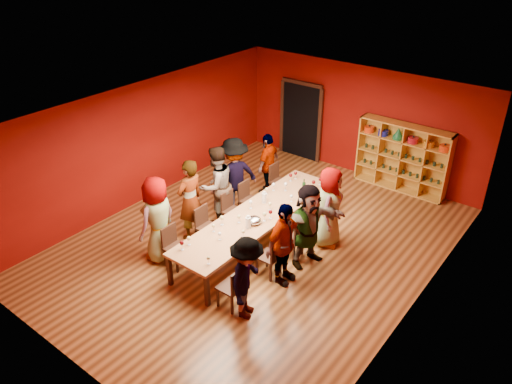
# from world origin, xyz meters

# --- Properties ---
(room_shell) EXTENTS (7.10, 9.10, 3.04)m
(room_shell) POSITION_xyz_m (0.00, 0.00, 1.50)
(room_shell) COLOR brown
(room_shell) RESTS_ON ground
(tasting_table) EXTENTS (1.10, 4.50, 0.75)m
(tasting_table) POSITION_xyz_m (0.00, 0.00, 0.70)
(tasting_table) COLOR #A56D44
(tasting_table) RESTS_ON ground
(doorway) EXTENTS (1.40, 0.17, 2.30)m
(doorway) POSITION_xyz_m (-1.80, 4.43, 1.12)
(doorway) COLOR black
(doorway) RESTS_ON ground
(shelving_unit) EXTENTS (2.40, 0.40, 1.80)m
(shelving_unit) POSITION_xyz_m (1.40, 4.32, 0.98)
(shelving_unit) COLOR gold
(shelving_unit) RESTS_ON ground
(chair_person_left_0) EXTENTS (0.42, 0.42, 0.89)m
(chair_person_left_0) POSITION_xyz_m (-0.91, -1.65, 0.50)
(chair_person_left_0) COLOR black
(chair_person_left_0) RESTS_ON ground
(person_left_0) EXTENTS (0.57, 0.95, 1.87)m
(person_left_0) POSITION_xyz_m (-1.31, -1.65, 0.94)
(person_left_0) COLOR silver
(person_left_0) RESTS_ON ground
(chair_person_left_1) EXTENTS (0.42, 0.42, 0.89)m
(chair_person_left_1) POSITION_xyz_m (-0.91, -0.69, 0.50)
(chair_person_left_1) COLOR black
(chair_person_left_1) RESTS_ON ground
(person_left_1) EXTENTS (0.53, 0.71, 1.90)m
(person_left_1) POSITION_xyz_m (-1.33, -0.69, 0.95)
(person_left_1) COLOR #151D3C
(person_left_1) RESTS_ON ground
(chair_person_left_2) EXTENTS (0.42, 0.42, 0.89)m
(chair_person_left_2) POSITION_xyz_m (-0.91, 0.16, 0.50)
(chair_person_left_2) COLOR black
(chair_person_left_2) RESTS_ON ground
(person_left_2) EXTENTS (0.63, 0.98, 1.89)m
(person_left_2) POSITION_xyz_m (-1.33, 0.16, 0.94)
(person_left_2) COLOR #5178A7
(person_left_2) RESTS_ON ground
(chair_person_left_3) EXTENTS (0.42, 0.42, 0.89)m
(chair_person_left_3) POSITION_xyz_m (-0.91, 0.78, 0.50)
(chair_person_left_3) COLOR black
(chair_person_left_3) RESTS_ON ground
(person_left_3) EXTENTS (0.92, 1.32, 1.89)m
(person_left_3) POSITION_xyz_m (-1.31, 0.78, 0.95)
(person_left_3) COLOR #C0818D
(person_left_3) RESTS_ON ground
(chair_person_left_4) EXTENTS (0.42, 0.42, 0.89)m
(chair_person_left_4) POSITION_xyz_m (-0.91, 2.00, 0.50)
(chair_person_left_4) COLOR black
(chair_person_left_4) RESTS_ON ground
(person_left_4) EXTENTS (0.58, 1.02, 1.64)m
(person_left_4) POSITION_xyz_m (-1.21, 2.00, 0.82)
(person_left_4) COLOR #535359
(person_left_4) RESTS_ON ground
(chair_person_right_0) EXTENTS (0.42, 0.42, 0.89)m
(chair_person_right_0) POSITION_xyz_m (0.91, -1.90, 0.50)
(chair_person_right_0) COLOR black
(chair_person_right_0) RESTS_ON ground
(person_right_0) EXTENTS (0.79, 1.14, 1.63)m
(person_right_0) POSITION_xyz_m (1.21, -1.90, 0.81)
(person_right_0) COLOR #CD8A96
(person_right_0) RESTS_ON ground
(chair_person_right_1) EXTENTS (0.42, 0.42, 0.89)m
(chair_person_right_1) POSITION_xyz_m (0.91, -0.72, 0.50)
(chair_person_right_1) COLOR black
(chair_person_right_1) RESTS_ON ground
(person_right_1) EXTENTS (0.48, 1.03, 1.74)m
(person_right_1) POSITION_xyz_m (1.17, -0.72, 0.87)
(person_right_1) COLOR #525257
(person_right_1) RESTS_ON ground
(chair_person_right_2) EXTENTS (0.42, 0.42, 0.89)m
(chair_person_right_2) POSITION_xyz_m (0.91, 0.08, 0.50)
(chair_person_right_2) COLOR black
(chair_person_right_2) RESTS_ON ground
(person_right_2) EXTENTS (0.94, 1.74, 1.80)m
(person_right_2) POSITION_xyz_m (1.21, 0.08, 0.90)
(person_right_2) COLOR #121733
(person_right_2) RESTS_ON ground
(chair_person_right_3) EXTENTS (0.42, 0.42, 0.89)m
(chair_person_right_3) POSITION_xyz_m (0.91, 0.95, 0.50)
(chair_person_right_3) COLOR black
(chair_person_right_3) RESTS_ON ground
(person_right_3) EXTENTS (0.75, 1.00, 1.82)m
(person_right_3) POSITION_xyz_m (1.19, 0.95, 0.91)
(person_right_3) COLOR #515156
(person_right_3) RESTS_ON ground
(wine_glass_0) EXTENTS (0.07, 0.07, 0.18)m
(wine_glass_0) POSITION_xyz_m (-0.00, -1.23, 0.88)
(wine_glass_0) COLOR silver
(wine_glass_0) RESTS_ON tasting_table
(wine_glass_1) EXTENTS (0.07, 0.07, 0.18)m
(wine_glass_1) POSITION_xyz_m (-0.37, 0.81, 0.88)
(wine_glass_1) COLOR silver
(wine_glass_1) RESTS_ON tasting_table
(wine_glass_2) EXTENTS (0.08, 0.08, 0.20)m
(wine_glass_2) POSITION_xyz_m (-0.31, 1.69, 0.90)
(wine_glass_2) COLOR silver
(wine_glass_2) RESTS_ON tasting_table
(wine_glass_3) EXTENTS (0.08, 0.08, 0.19)m
(wine_glass_3) POSITION_xyz_m (0.35, 1.96, 0.89)
(wine_glass_3) COLOR silver
(wine_glass_3) RESTS_ON tasting_table
(wine_glass_4) EXTENTS (0.08, 0.08, 0.20)m
(wine_glass_4) POSITION_xyz_m (-0.35, 1.05, 0.89)
(wine_glass_4) COLOR silver
(wine_glass_4) RESTS_ON tasting_table
(wine_glass_5) EXTENTS (0.09, 0.09, 0.21)m
(wine_glass_5) POSITION_xyz_m (0.33, 1.70, 0.91)
(wine_glass_5) COLOR silver
(wine_glass_5) RESTS_ON tasting_table
(wine_glass_6) EXTENTS (0.07, 0.07, 0.18)m
(wine_glass_6) POSITION_xyz_m (0.31, -0.89, 0.88)
(wine_glass_6) COLOR silver
(wine_glass_6) RESTS_ON tasting_table
(wine_glass_7) EXTENTS (0.08, 0.08, 0.19)m
(wine_glass_7) POSITION_xyz_m (0.10, 0.29, 0.89)
(wine_glass_7) COLOR silver
(wine_glass_7) RESTS_ON tasting_table
(wine_glass_8) EXTENTS (0.07, 0.07, 0.18)m
(wine_glass_8) POSITION_xyz_m (0.26, 0.88, 0.88)
(wine_glass_8) COLOR silver
(wine_glass_8) RESTS_ON tasting_table
(wine_glass_9) EXTENTS (0.08, 0.08, 0.21)m
(wine_glass_9) POSITION_xyz_m (-0.27, 0.09, 0.90)
(wine_glass_9) COLOR silver
(wine_glass_9) RESTS_ON tasting_table
(wine_glass_10) EXTENTS (0.09, 0.09, 0.22)m
(wine_glass_10) POSITION_xyz_m (-0.33, -0.79, 0.91)
(wine_glass_10) COLOR silver
(wine_glass_10) RESTS_ON tasting_table
(wine_glass_11) EXTENTS (0.09, 0.09, 0.22)m
(wine_glass_11) POSITION_xyz_m (0.27, -0.14, 0.91)
(wine_glass_11) COLOR silver
(wine_glass_11) RESTS_ON tasting_table
(wine_glass_12) EXTENTS (0.08, 0.08, 0.21)m
(wine_glass_12) POSITION_xyz_m (-0.35, -1.92, 0.90)
(wine_glass_12) COLOR silver
(wine_glass_12) RESTS_ON tasting_table
(wine_glass_13) EXTENTS (0.09, 0.09, 0.22)m
(wine_glass_13) POSITION_xyz_m (-0.13, 1.22, 0.91)
(wine_glass_13) COLOR silver
(wine_glass_13) RESTS_ON tasting_table
(wine_glass_14) EXTENTS (0.07, 0.07, 0.18)m
(wine_glass_14) POSITION_xyz_m (0.35, -1.95, 0.88)
(wine_glass_14) COLOR silver
(wine_glass_14) RESTS_ON tasting_table
(wine_glass_15) EXTENTS (0.08, 0.08, 0.19)m
(wine_glass_15) POSITION_xyz_m (-0.11, -0.51, 0.89)
(wine_glass_15) COLOR silver
(wine_glass_15) RESTS_ON tasting_table
(wine_glass_16) EXTENTS (0.08, 0.08, 0.19)m
(wine_glass_16) POSITION_xyz_m (-0.28, 1.86, 0.89)
(wine_glass_16) COLOR silver
(wine_glass_16) RESTS_ON tasting_table
(wine_glass_17) EXTENTS (0.07, 0.07, 0.18)m
(wine_glass_17) POSITION_xyz_m (-0.30, -1.09, 0.88)
(wine_glass_17) COLOR silver
(wine_glass_17) RESTS_ON tasting_table
(wine_glass_18) EXTENTS (0.08, 0.08, 0.20)m
(wine_glass_18) POSITION_xyz_m (-0.36, -1.72, 0.89)
(wine_glass_18) COLOR silver
(wine_glass_18) RESTS_ON tasting_table
(wine_glass_19) EXTENTS (0.08, 0.08, 0.21)m
(wine_glass_19) POSITION_xyz_m (0.32, 0.02, 0.90)
(wine_glass_19) COLOR silver
(wine_glass_19) RESTS_ON tasting_table
(spittoon_bowl) EXTENTS (0.30, 0.30, 0.17)m
(spittoon_bowl) POSITION_xyz_m (0.16, -0.34, 0.82)
(spittoon_bowl) COLOR #B9BBC1
(spittoon_bowl) RESTS_ON tasting_table
(carafe_a) EXTENTS (0.13, 0.13, 0.28)m
(carafe_a) POSITION_xyz_m (-0.19, 0.48, 0.87)
(carafe_a) COLOR silver
(carafe_a) RESTS_ON tasting_table
(carafe_b) EXTENTS (0.13, 0.13, 0.29)m
(carafe_b) POSITION_xyz_m (0.17, -0.55, 0.88)
(carafe_b) COLOR silver
(carafe_b) RESTS_ON tasting_table
(wine_bottle) EXTENTS (0.11, 0.11, 0.34)m
(wine_bottle) POSITION_xyz_m (0.24, 1.42, 0.88)
(wine_bottle) COLOR #133515
(wine_bottle) RESTS_ON tasting_table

